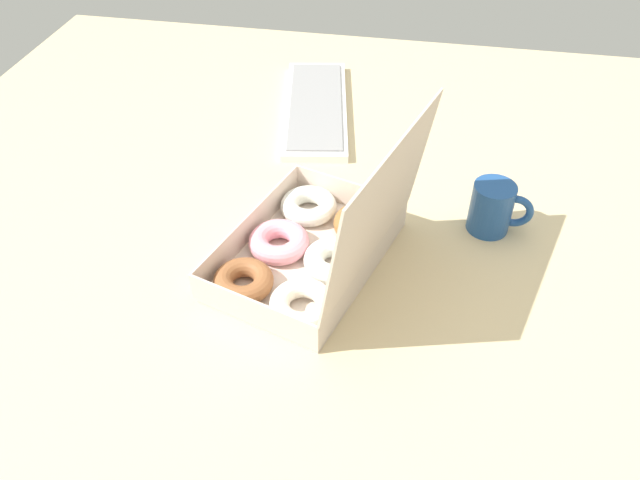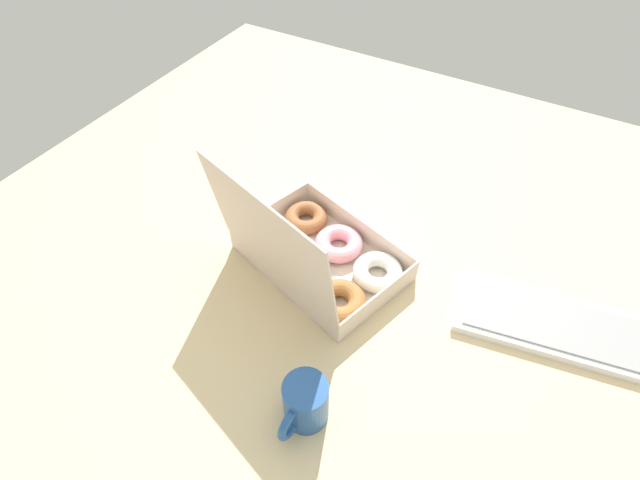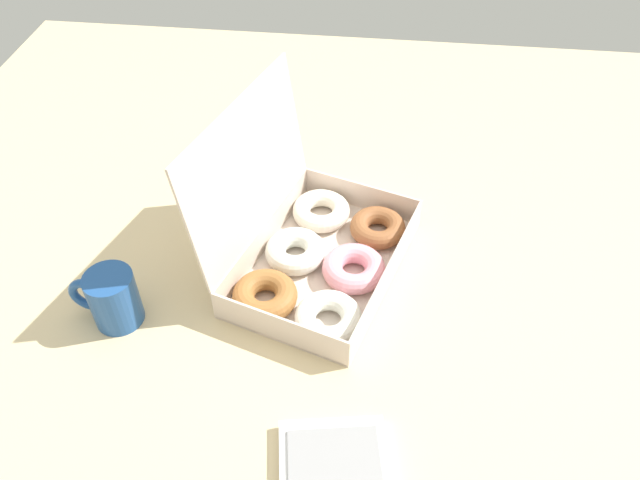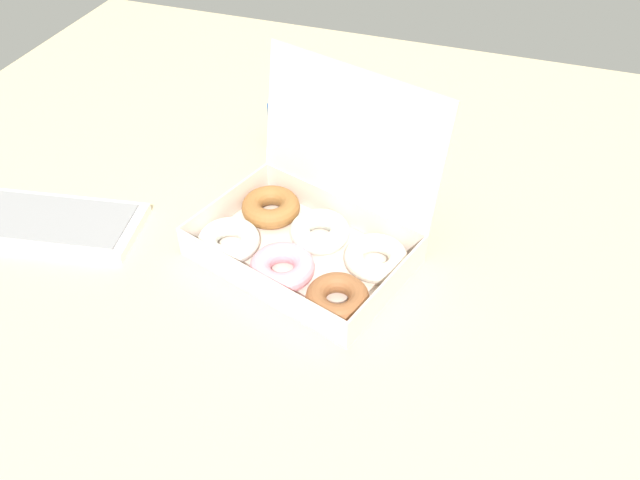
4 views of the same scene
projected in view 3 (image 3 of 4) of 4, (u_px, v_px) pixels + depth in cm
name	position (u px, v px, depth cm)	size (l,w,h in cm)	color
ground_plane	(329.00, 293.00, 104.88)	(180.00, 180.00, 2.00)	beige
donut_box	(316.00, 252.00, 105.26)	(40.84, 35.90, 28.90)	beige
coffee_mug	(111.00, 298.00, 96.39)	(7.65, 11.32, 9.56)	#235093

